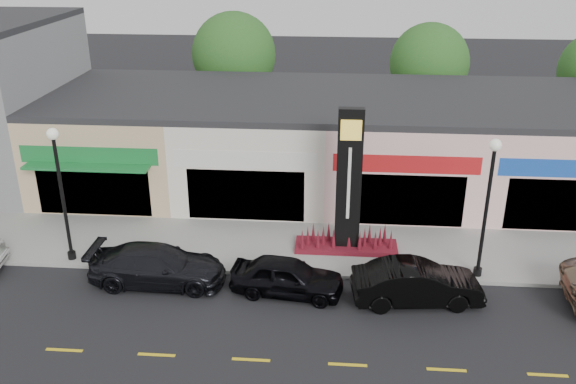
{
  "coord_description": "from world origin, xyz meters",
  "views": [
    {
      "loc": [
        2.37,
        -18.2,
        12.3
      ],
      "look_at": [
        0.6,
        4.0,
        2.71
      ],
      "focal_mm": 38.0,
      "sensor_mm": 36.0,
      "label": 1
    }
  ],
  "objects_px": {
    "car_black_sedan": "(287,276)",
    "car_black_conv": "(417,283)",
    "car_dark_sedan": "(158,266)",
    "pylon_sign": "(348,202)",
    "lamp_west_near": "(60,182)",
    "lamp_east_near": "(488,195)"
  },
  "relations": [
    {
      "from": "lamp_west_near",
      "to": "car_black_conv",
      "type": "height_order",
      "value": "lamp_west_near"
    },
    {
      "from": "car_black_sedan",
      "to": "lamp_east_near",
      "type": "bearing_deg",
      "value": -70.6
    },
    {
      "from": "lamp_east_near",
      "to": "lamp_west_near",
      "type": "bearing_deg",
      "value": 180.0
    },
    {
      "from": "car_black_sedan",
      "to": "car_black_conv",
      "type": "bearing_deg",
      "value": -85.61
    },
    {
      "from": "lamp_west_near",
      "to": "pylon_sign",
      "type": "distance_m",
      "value": 11.19
    },
    {
      "from": "car_dark_sedan",
      "to": "car_black_sedan",
      "type": "xyz_separation_m",
      "value": [
        4.9,
        -0.33,
        -0.04
      ]
    },
    {
      "from": "pylon_sign",
      "to": "car_dark_sedan",
      "type": "distance_m",
      "value": 7.84
    },
    {
      "from": "pylon_sign",
      "to": "car_black_sedan",
      "type": "xyz_separation_m",
      "value": [
        -2.18,
        -3.31,
        -1.57
      ]
    },
    {
      "from": "car_black_sedan",
      "to": "pylon_sign",
      "type": "bearing_deg",
      "value": -26.67
    },
    {
      "from": "lamp_west_near",
      "to": "car_dark_sedan",
      "type": "height_order",
      "value": "lamp_west_near"
    },
    {
      "from": "lamp_east_near",
      "to": "car_black_conv",
      "type": "height_order",
      "value": "lamp_east_near"
    },
    {
      "from": "pylon_sign",
      "to": "car_dark_sedan",
      "type": "relative_size",
      "value": 1.18
    },
    {
      "from": "lamp_west_near",
      "to": "car_black_sedan",
      "type": "xyz_separation_m",
      "value": [
        8.82,
        -1.61,
        -2.77
      ]
    },
    {
      "from": "lamp_east_near",
      "to": "pylon_sign",
      "type": "distance_m",
      "value": 5.42
    },
    {
      "from": "car_black_conv",
      "to": "car_black_sedan",
      "type": "bearing_deg",
      "value": 81.24
    },
    {
      "from": "pylon_sign",
      "to": "car_black_sedan",
      "type": "distance_m",
      "value": 4.27
    },
    {
      "from": "car_dark_sedan",
      "to": "car_black_conv",
      "type": "relative_size",
      "value": 1.11
    },
    {
      "from": "car_black_conv",
      "to": "lamp_west_near",
      "type": "bearing_deg",
      "value": 75.98
    },
    {
      "from": "lamp_west_near",
      "to": "lamp_east_near",
      "type": "bearing_deg",
      "value": 0.0
    },
    {
      "from": "car_black_sedan",
      "to": "car_black_conv",
      "type": "relative_size",
      "value": 0.9
    },
    {
      "from": "car_black_sedan",
      "to": "car_black_conv",
      "type": "xyz_separation_m",
      "value": [
        4.65,
        -0.19,
        0.05
      ]
    },
    {
      "from": "car_dark_sedan",
      "to": "car_black_conv",
      "type": "xyz_separation_m",
      "value": [
        9.56,
        -0.53,
        0.02
      ]
    }
  ]
}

